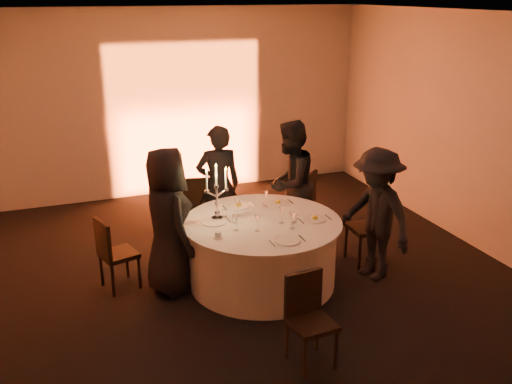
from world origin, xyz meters
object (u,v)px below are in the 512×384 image
object	(u,v)px
coffee_cup	(218,235)
chair_left	(112,251)
chair_back_right	(302,201)
guest_back_left	(218,185)
banquet_table	(262,252)
chair_right	(373,221)
guest_right	(376,215)
candelabra	(217,200)
chair_back_left	(198,204)
chair_front	(308,314)
guest_back_right	(290,183)
guest_left	(168,221)

from	to	relation	value
coffee_cup	chair_left	bearing A→B (deg)	145.69
chair_back_right	guest_back_left	xyz separation A→B (m)	(-1.11, 0.24, 0.28)
banquet_table	coffee_cup	xyz separation A→B (m)	(-0.60, -0.26, 0.42)
chair_right	guest_back_left	distance (m)	2.04
chair_back_right	banquet_table	bearing A→B (deg)	6.16
banquet_table	guest_right	size ratio (longest dim) A/B	1.14
banquet_table	candelabra	world-z (taller)	candelabra
chair_back_left	chair_front	distance (m)	2.99
chair_back_left	chair_right	bearing A→B (deg)	155.25
guest_back_right	coffee_cup	xyz separation A→B (m)	(-1.34, -1.19, -0.04)
chair_back_right	chair_right	world-z (taller)	chair_right
guest_right	coffee_cup	world-z (taller)	guest_right
chair_back_right	guest_right	size ratio (longest dim) A/B	0.59
guest_left	coffee_cup	xyz separation A→B (m)	(0.43, -0.48, -0.03)
guest_back_left	coffee_cup	world-z (taller)	guest_back_left
chair_back_left	chair_back_right	bearing A→B (deg)	175.21
guest_back_right	coffee_cup	distance (m)	1.80
chair_left	chair_back_right	size ratio (longest dim) A/B	0.92
chair_back_right	chair_front	bearing A→B (deg)	25.91
chair_back_left	guest_back_left	xyz separation A→B (m)	(0.24, -0.18, 0.30)
chair_left	guest_right	size ratio (longest dim) A/B	0.54
chair_back_left	guest_back_right	world-z (taller)	guest_back_right
chair_front	guest_left	xyz separation A→B (m)	(-0.89, 1.75, 0.35)
chair_right	chair_front	size ratio (longest dim) A/B	1.11
chair_back_right	candelabra	bearing A→B (deg)	-11.27
chair_left	guest_right	distance (m)	3.02
guest_back_left	coffee_cup	xyz separation A→B (m)	(-0.47, -1.54, -0.00)
chair_back_left	guest_back_left	world-z (taller)	guest_back_left
chair_left	guest_back_left	world-z (taller)	guest_back_left
banquet_table	guest_left	size ratio (longest dim) A/B	1.08
chair_back_left	guest_back_left	distance (m)	0.42
chair_left	chair_right	xyz separation A→B (m)	(3.11, -0.40, 0.06)
chair_back_right	guest_back_left	size ratio (longest dim) A/B	0.58
candelabra	coffee_cup	bearing A→B (deg)	-105.82
chair_front	guest_left	size ratio (longest dim) A/B	0.51
banquet_table	chair_right	bearing A→B (deg)	1.74
banquet_table	chair_front	xyz separation A→B (m)	(-0.14, -1.53, 0.09)
chair_back_right	guest_left	bearing A→B (deg)	-18.29
coffee_cup	candelabra	xyz separation A→B (m)	(0.14, 0.49, 0.20)
chair_back_right	guest_back_right	distance (m)	0.40
chair_left	candelabra	size ratio (longest dim) A/B	1.28
guest_back_right	candelabra	bearing A→B (deg)	-8.70
chair_front	chair_back_left	bearing A→B (deg)	89.27
chair_left	chair_front	size ratio (longest dim) A/B	1.00
chair_back_left	coffee_cup	bearing A→B (deg)	94.94
chair_left	guest_back_right	world-z (taller)	guest_back_right
chair_back_right	guest_right	bearing A→B (deg)	62.18
coffee_cup	chair_back_right	bearing A→B (deg)	39.38
guest_back_left	candelabra	world-z (taller)	guest_back_left
chair_left	guest_back_right	distance (m)	2.45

